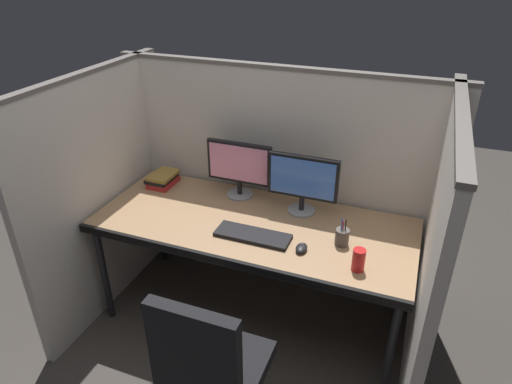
# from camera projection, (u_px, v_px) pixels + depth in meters

# --- Properties ---
(ground_plane) EXTENTS (8.00, 8.00, 0.00)m
(ground_plane) POSITION_uv_depth(u_px,v_px,m) (236.00, 347.00, 2.82)
(ground_plane) COLOR #423D38
(cubicle_partition_rear) EXTENTS (2.21, 0.06, 1.57)m
(cubicle_partition_rear) POSITION_uv_depth(u_px,v_px,m) (277.00, 183.00, 3.05)
(cubicle_partition_rear) COLOR beige
(cubicle_partition_rear) RESTS_ON ground
(cubicle_partition_left) EXTENTS (0.06, 1.41, 1.57)m
(cubicle_partition_left) POSITION_uv_depth(u_px,v_px,m) (103.00, 194.00, 2.92)
(cubicle_partition_left) COLOR beige
(cubicle_partition_left) RESTS_ON ground
(cubicle_partition_right) EXTENTS (0.06, 1.41, 1.57)m
(cubicle_partition_right) POSITION_uv_depth(u_px,v_px,m) (429.00, 261.00, 2.29)
(cubicle_partition_right) COLOR beige
(cubicle_partition_right) RESTS_ON ground
(desk) EXTENTS (1.90, 0.80, 0.74)m
(desk) POSITION_uv_depth(u_px,v_px,m) (252.00, 230.00, 2.72)
(desk) COLOR #997551
(desk) RESTS_ON ground
(monitor_left) EXTENTS (0.43, 0.17, 0.37)m
(monitor_left) POSITION_uv_depth(u_px,v_px,m) (239.00, 166.00, 2.90)
(monitor_left) COLOR gray
(monitor_left) RESTS_ON desk
(monitor_right) EXTENTS (0.43, 0.17, 0.37)m
(monitor_right) POSITION_uv_depth(u_px,v_px,m) (303.00, 181.00, 2.72)
(monitor_right) COLOR gray
(monitor_right) RESTS_ON desk
(keyboard_main) EXTENTS (0.43, 0.15, 0.02)m
(keyboard_main) POSITION_uv_depth(u_px,v_px,m) (253.00, 235.00, 2.57)
(keyboard_main) COLOR black
(keyboard_main) RESTS_ON desk
(computer_mouse) EXTENTS (0.06, 0.10, 0.04)m
(computer_mouse) POSITION_uv_depth(u_px,v_px,m) (301.00, 248.00, 2.45)
(computer_mouse) COLOR black
(computer_mouse) RESTS_ON desk
(soda_can) EXTENTS (0.07, 0.07, 0.12)m
(soda_can) POSITION_uv_depth(u_px,v_px,m) (359.00, 260.00, 2.28)
(soda_can) COLOR red
(soda_can) RESTS_ON desk
(pen_cup) EXTENTS (0.08, 0.08, 0.17)m
(pen_cup) POSITION_uv_depth(u_px,v_px,m) (342.00, 237.00, 2.49)
(pen_cup) COLOR #4C4742
(pen_cup) RESTS_ON desk
(book_stack) EXTENTS (0.16, 0.21, 0.08)m
(book_stack) POSITION_uv_depth(u_px,v_px,m) (163.00, 179.00, 3.12)
(book_stack) COLOR #B22626
(book_stack) RESTS_ON desk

